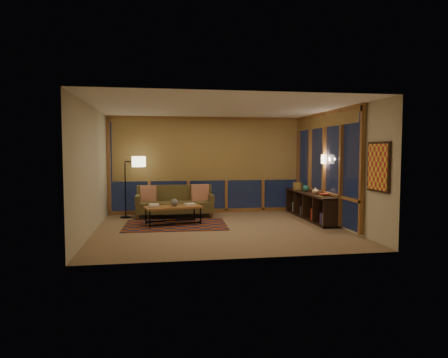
{
  "coord_description": "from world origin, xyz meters",
  "views": [
    {
      "loc": [
        -1.32,
        -8.75,
        1.74
      ],
      "look_at": [
        0.16,
        0.47,
        1.09
      ],
      "focal_mm": 32.0,
      "sensor_mm": 36.0,
      "label": 1
    }
  ],
  "objects": [
    {
      "name": "walls",
      "position": [
        0.0,
        0.0,
        1.35
      ],
      "size": [
        5.51,
        5.01,
        2.7
      ],
      "color": "beige",
      "rests_on": "floor"
    },
    {
      "name": "pillow_right",
      "position": [
        -0.26,
        1.91,
        0.64
      ],
      "size": [
        0.47,
        0.19,
        0.46
      ],
      "primitive_type": null,
      "rotation": [
        0.0,
        0.0,
        0.08
      ],
      "color": "#B22E0B",
      "rests_on": "sofa"
    },
    {
      "name": "sofa",
      "position": [
        -0.94,
        1.78,
        0.41
      ],
      "size": [
        2.01,
        0.83,
        0.82
      ],
      "primitive_type": null,
      "rotation": [
        0.0,
        0.0,
        -0.01
      ],
      "color": "brown",
      "rests_on": "floor"
    },
    {
      "name": "coffee_table",
      "position": [
        -1.02,
        0.73,
        0.22
      ],
      "size": [
        1.42,
        0.87,
        0.44
      ],
      "primitive_type": null,
      "rotation": [
        0.0,
        0.0,
        0.22
      ],
      "color": "#A8703F",
      "rests_on": "floor"
    },
    {
      "name": "shelf_book_stack",
      "position": [
        2.49,
        0.08,
        0.71
      ],
      "size": [
        0.2,
        0.27,
        0.07
      ],
      "primitive_type": null,
      "rotation": [
        0.0,
        0.0,
        0.07
      ],
      "color": "white",
      "rests_on": "bookshelf"
    },
    {
      "name": "basket",
      "position": [
        2.47,
        1.87,
        0.78
      ],
      "size": [
        0.33,
        0.33,
        0.2
      ],
      "primitive_type": "cylinder",
      "rotation": [
        0.0,
        0.0,
        -0.28
      ],
      "color": "olive",
      "rests_on": "bookshelf"
    },
    {
      "name": "book_stack_b",
      "position": [
        -0.62,
        0.82,
        0.46
      ],
      "size": [
        0.29,
        0.26,
        0.05
      ],
      "primitive_type": null,
      "rotation": [
        0.0,
        0.0,
        0.34
      ],
      "color": "white",
      "rests_on": "coffee_table"
    },
    {
      "name": "wall_sconce",
      "position": [
        2.62,
        0.45,
        1.55
      ],
      "size": [
        0.12,
        0.18,
        0.22
      ],
      "primitive_type": null,
      "color": "#FFEBBC",
      "rests_on": "walls"
    },
    {
      "name": "window_wall_back",
      "position": [
        0.0,
        2.43,
        1.35
      ],
      "size": [
        5.3,
        0.16,
        2.6
      ],
      "primitive_type": null,
      "color": "#A8703F",
      "rests_on": "walls"
    },
    {
      "name": "bookshelf",
      "position": [
        2.49,
        0.99,
        0.34
      ],
      "size": [
        0.4,
        2.7,
        0.68
      ],
      "primitive_type": null,
      "color": "#311E14",
      "rests_on": "floor"
    },
    {
      "name": "floor",
      "position": [
        0.0,
        0.0,
        0.0
      ],
      "size": [
        5.5,
        5.0,
        0.01
      ],
      "primitive_type": "cube",
      "color": "#977B60",
      "rests_on": "ground"
    },
    {
      "name": "teal_bowl",
      "position": [
        2.49,
        1.29,
        0.76
      ],
      "size": [
        0.22,
        0.22,
        0.17
      ],
      "primitive_type": "sphere",
      "rotation": [
        0.0,
        0.0,
        0.32
      ],
      "color": "#1E6057",
      "rests_on": "bookshelf"
    },
    {
      "name": "floor_lamp",
      "position": [
        -2.22,
        1.92,
        0.81
      ],
      "size": [
        0.61,
        0.48,
        1.62
      ],
      "primitive_type": null,
      "rotation": [
        0.0,
        0.0,
        -0.27
      ],
      "color": "black",
      "rests_on": "floor"
    },
    {
      "name": "window_wall_right",
      "position": [
        2.68,
        0.6,
        1.35
      ],
      "size": [
        0.16,
        3.7,
        2.6
      ],
      "primitive_type": null,
      "color": "#A8703F",
      "rests_on": "walls"
    },
    {
      "name": "wall_art",
      "position": [
        2.71,
        -1.85,
        1.45
      ],
      "size": [
        0.06,
        0.74,
        0.94
      ],
      "primitive_type": null,
      "color": "red",
      "rests_on": "walls"
    },
    {
      "name": "ceiling",
      "position": [
        0.0,
        0.0,
        2.7
      ],
      "size": [
        5.5,
        5.0,
        0.01
      ],
      "primitive_type": "cube",
      "color": "white",
      "rests_on": "walls"
    },
    {
      "name": "vase",
      "position": [
        2.49,
        0.63,
        0.76
      ],
      "size": [
        0.17,
        0.17,
        0.17
      ],
      "primitive_type": "imported",
      "rotation": [
        0.0,
        0.0,
        0.0
      ],
      "color": "tan",
      "rests_on": "bookshelf"
    },
    {
      "name": "area_rug",
      "position": [
        -0.97,
        0.62,
        0.01
      ],
      "size": [
        2.44,
        1.68,
        0.01
      ],
      "primitive_type": "cube",
      "rotation": [
        0.0,
        0.0,
        -0.04
      ],
      "color": "#873508",
      "rests_on": "floor"
    },
    {
      "name": "book_stack_a",
      "position": [
        -1.47,
        0.66,
        0.47
      ],
      "size": [
        0.27,
        0.22,
        0.07
      ],
      "primitive_type": null,
      "rotation": [
        0.0,
        0.0,
        0.13
      ],
      "color": "white",
      "rests_on": "coffee_table"
    },
    {
      "name": "pillow_left",
      "position": [
        -1.63,
        2.01,
        0.62
      ],
      "size": [
        0.43,
        0.21,
        0.41
      ],
      "primitive_type": null,
      "rotation": [
        0.0,
        0.0,
        -0.19
      ],
      "color": "#B22E0B",
      "rests_on": "sofa"
    },
    {
      "name": "ceramic_pot",
      "position": [
        -0.99,
        0.76,
        0.53
      ],
      "size": [
        0.19,
        0.19,
        0.18
      ],
      "primitive_type": "sphere",
      "rotation": [
        0.0,
        0.0,
        -0.07
      ],
      "color": "#282829",
      "rests_on": "coffee_table"
    }
  ]
}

